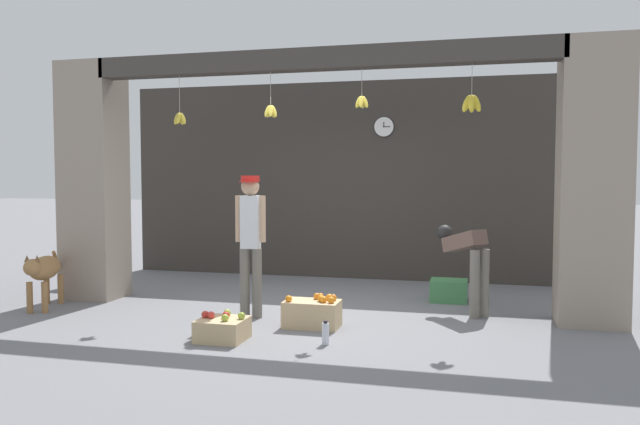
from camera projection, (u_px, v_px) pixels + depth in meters
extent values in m
plane|color=slate|center=(312.00, 315.00, 7.11)|extent=(60.00, 60.00, 0.00)
cube|color=#38332D|center=(356.00, 181.00, 9.59)|extent=(7.30, 0.12, 3.02)
cube|color=gray|center=(94.00, 182.00, 8.05)|extent=(0.70, 0.60, 3.02)
cube|color=gray|center=(593.00, 183.00, 6.58)|extent=(0.70, 0.60, 3.02)
cube|color=#3D3833|center=(314.00, 59.00, 7.06)|extent=(5.40, 0.24, 0.24)
cylinder|color=#B2AD99|center=(179.00, 94.00, 7.44)|extent=(0.01, 0.01, 0.44)
ellipsoid|color=gold|center=(183.00, 119.00, 7.45)|extent=(0.10, 0.06, 0.16)
ellipsoid|color=gold|center=(181.00, 119.00, 7.50)|extent=(0.06, 0.10, 0.16)
ellipsoid|color=gold|center=(177.00, 119.00, 7.47)|extent=(0.10, 0.06, 0.16)
ellipsoid|color=gold|center=(178.00, 118.00, 7.42)|extent=(0.06, 0.10, 0.16)
cylinder|color=#B2AD99|center=(271.00, 89.00, 7.18)|extent=(0.01, 0.01, 0.38)
ellipsoid|color=yellow|center=(274.00, 111.00, 7.19)|extent=(0.10, 0.05, 0.15)
ellipsoid|color=yellow|center=(273.00, 112.00, 7.23)|extent=(0.07, 0.10, 0.16)
ellipsoid|color=yellow|center=(269.00, 112.00, 7.23)|extent=(0.09, 0.08, 0.16)
ellipsoid|color=yellow|center=(268.00, 111.00, 7.19)|extent=(0.09, 0.08, 0.16)
ellipsoid|color=yellow|center=(271.00, 111.00, 7.16)|extent=(0.07, 0.10, 0.16)
cylinder|color=#B2AD99|center=(362.00, 82.00, 6.97)|extent=(0.01, 0.01, 0.30)
ellipsoid|color=gold|center=(365.00, 102.00, 6.97)|extent=(0.10, 0.05, 0.15)
ellipsoid|color=gold|center=(362.00, 102.00, 7.02)|extent=(0.05, 0.10, 0.15)
ellipsoid|color=gold|center=(359.00, 102.00, 6.99)|extent=(0.10, 0.05, 0.15)
ellipsoid|color=gold|center=(361.00, 102.00, 6.95)|extent=(0.05, 0.10, 0.15)
cylinder|color=#B2AD99|center=(472.00, 79.00, 6.64)|extent=(0.01, 0.01, 0.34)
ellipsoid|color=yellow|center=(476.00, 103.00, 6.64)|extent=(0.13, 0.07, 0.20)
ellipsoid|color=yellow|center=(472.00, 104.00, 6.70)|extent=(0.07, 0.13, 0.20)
ellipsoid|color=yellow|center=(467.00, 104.00, 6.67)|extent=(0.13, 0.07, 0.20)
ellipsoid|color=yellow|center=(472.00, 103.00, 6.61)|extent=(0.07, 0.13, 0.20)
ellipsoid|color=#9E7042|center=(45.00, 268.00, 7.45)|extent=(0.49, 0.75, 0.28)
cylinder|color=#9E7042|center=(45.00, 297.00, 7.21)|extent=(0.07, 0.07, 0.36)
cylinder|color=#9E7042|center=(30.00, 298.00, 7.19)|extent=(0.07, 0.07, 0.36)
cylinder|color=#9E7042|center=(61.00, 289.00, 7.74)|extent=(0.07, 0.07, 0.36)
cylinder|color=#9E7042|center=(47.00, 289.00, 7.73)|extent=(0.07, 0.07, 0.36)
ellipsoid|color=#9E7042|center=(32.00, 267.00, 7.06)|extent=(0.25, 0.30, 0.19)
cone|color=brown|center=(37.00, 258.00, 7.06)|extent=(0.06, 0.06, 0.08)
cone|color=brown|center=(27.00, 259.00, 7.05)|extent=(0.06, 0.06, 0.08)
cylinder|color=#9E7042|center=(56.00, 261.00, 7.83)|extent=(0.11, 0.22, 0.28)
cylinder|color=#6B665B|center=(257.00, 283.00, 6.95)|extent=(0.11, 0.11, 0.78)
cylinder|color=#6B665B|center=(245.00, 283.00, 6.97)|extent=(0.11, 0.11, 0.78)
cube|color=silver|center=(250.00, 222.00, 6.92)|extent=(0.22, 0.19, 0.59)
cylinder|color=tan|center=(263.00, 219.00, 6.90)|extent=(0.06, 0.06, 0.52)
cylinder|color=tan|center=(238.00, 219.00, 6.93)|extent=(0.06, 0.06, 0.52)
sphere|color=tan|center=(250.00, 187.00, 6.89)|extent=(0.20, 0.20, 0.20)
cylinder|color=red|center=(250.00, 179.00, 6.89)|extent=(0.21, 0.21, 0.07)
cube|color=red|center=(248.00, 182.00, 6.79)|extent=(0.18, 0.13, 0.01)
cylinder|color=#6B665B|center=(475.00, 284.00, 6.92)|extent=(0.11, 0.11, 0.77)
cylinder|color=#6B665B|center=(484.00, 283.00, 6.98)|extent=(0.11, 0.11, 0.77)
cube|color=brown|center=(464.00, 241.00, 7.15)|extent=(0.54, 0.57, 0.30)
sphere|color=black|center=(445.00, 233.00, 7.46)|extent=(0.19, 0.19, 0.19)
cube|color=tan|center=(312.00, 314.00, 6.53)|extent=(0.58, 0.35, 0.28)
sphere|color=orange|center=(321.00, 299.00, 6.49)|extent=(0.07, 0.07, 0.07)
sphere|color=orange|center=(333.00, 298.00, 6.54)|extent=(0.07, 0.07, 0.07)
sphere|color=orange|center=(317.00, 296.00, 6.61)|extent=(0.07, 0.07, 0.07)
sphere|color=orange|center=(289.00, 299.00, 6.48)|extent=(0.07, 0.07, 0.07)
sphere|color=orange|center=(324.00, 300.00, 6.43)|extent=(0.07, 0.07, 0.07)
sphere|color=orange|center=(320.00, 296.00, 6.60)|extent=(0.07, 0.07, 0.07)
sphere|color=orange|center=(329.00, 297.00, 6.56)|extent=(0.07, 0.07, 0.07)
sphere|color=orange|center=(331.00, 300.00, 6.40)|extent=(0.07, 0.07, 0.07)
cube|color=tan|center=(222.00, 329.00, 6.01)|extent=(0.45, 0.42, 0.21)
sphere|color=#99B238|center=(242.00, 316.00, 5.99)|extent=(0.07, 0.07, 0.07)
sphere|color=#99B238|center=(225.00, 318.00, 5.91)|extent=(0.07, 0.07, 0.07)
sphere|color=red|center=(205.00, 315.00, 6.05)|extent=(0.07, 0.07, 0.07)
sphere|color=#99B238|center=(227.00, 313.00, 6.12)|extent=(0.07, 0.07, 0.07)
sphere|color=red|center=(226.00, 315.00, 6.01)|extent=(0.07, 0.07, 0.07)
sphere|color=red|center=(211.00, 315.00, 6.02)|extent=(0.07, 0.07, 0.07)
cube|color=#42844C|center=(449.00, 291.00, 7.86)|extent=(0.45, 0.36, 0.28)
cylinder|color=silver|center=(326.00, 334.00, 5.86)|extent=(0.07, 0.07, 0.20)
cylinder|color=black|center=(326.00, 322.00, 5.85)|extent=(0.04, 0.04, 0.02)
cylinder|color=black|center=(384.00, 127.00, 9.37)|extent=(0.31, 0.01, 0.31)
cylinder|color=white|center=(384.00, 127.00, 9.35)|extent=(0.29, 0.02, 0.29)
cube|color=black|center=(384.00, 125.00, 9.34)|extent=(0.01, 0.01, 0.08)
cube|color=black|center=(387.00, 127.00, 9.33)|extent=(0.11, 0.01, 0.01)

